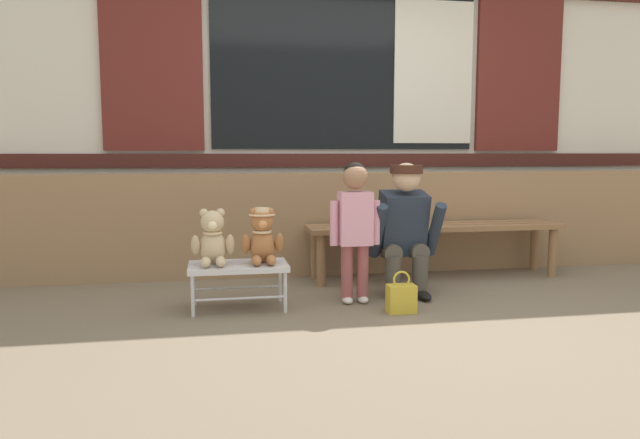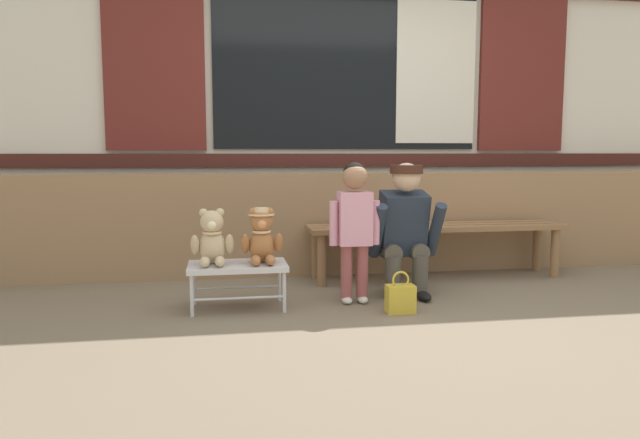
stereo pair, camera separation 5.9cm
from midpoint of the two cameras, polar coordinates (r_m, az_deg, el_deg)
The scene contains 10 objects.
ground_plane at distance 3.79m, azimuth 8.16°, elevation -9.21°, with size 60.00×60.00×0.00m, color #756651.
brick_low_wall at distance 5.06m, azimuth 3.11°, elevation -0.28°, with size 7.06×0.25×0.85m, color #997551.
shop_facade at distance 5.57m, azimuth 1.96°, elevation 13.64°, with size 7.20×0.26×3.41m.
wooden_bench_long at distance 4.89m, azimuth 10.70°, elevation -1.24°, with size 2.10×0.40×0.44m.
small_display_bench at distance 3.91m, azimuth -8.32°, elevation -4.72°, with size 0.64×0.36×0.30m.
teddy_bear_plain at distance 3.88m, azimuth -10.74°, elevation -1.91°, with size 0.28×0.26×0.36m.
teddy_bear_with_hat at distance 3.89m, azimuth -6.02°, elevation -1.67°, with size 0.28×0.27×0.36m.
child_standing at distance 3.98m, azimuth 2.98°, elevation 0.28°, with size 0.35×0.18×0.96m.
adult_crouching at distance 4.24m, azimuth 7.79°, elevation -0.90°, with size 0.50×0.49×0.95m.
handbag_on_ground at distance 3.85m, azimuth 7.41°, elevation -7.50°, with size 0.18×0.11×0.27m.
Camera 1 is at (-1.20, -3.45, 1.03)m, focal length 33.16 mm.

